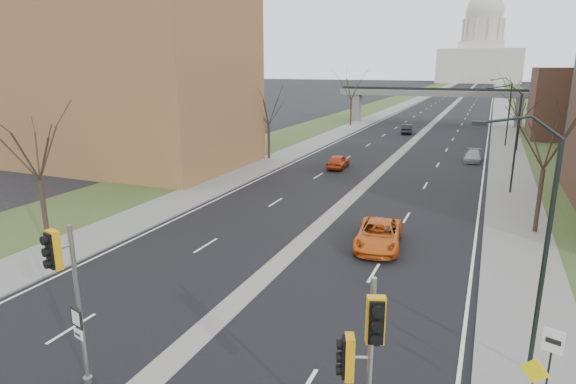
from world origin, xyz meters
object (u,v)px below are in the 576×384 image
Objects in this scene: speed_limit_sign at (551,355)px; car_left_near at (338,161)px; signal_pole_right at (364,351)px; car_left_far at (407,129)px; car_right_mid at (473,156)px; warning_sign at (533,380)px; car_right_near at (379,235)px; signal_pole_median at (66,279)px.

speed_limit_sign is 36.24m from car_left_near.
signal_pole_right reaches higher than car_left_far.
speed_limit_sign is 41.69m from car_right_mid.
signal_pole_right is 2.59× the size of warning_sign.
car_left_far is (-14.22, 61.70, -1.27)m from speed_limit_sign.
car_right_near reaches higher than car_left_near.
car_left_near is 15.67m from car_right_mid.
signal_pole_median is 47.34m from car_right_mid.
car_left_near is at bearing 136.54° from speed_limit_sign.
car_right_mid is at bearing 110.79° from car_left_far.
speed_limit_sign is 0.50× the size of car_right_near.
speed_limit_sign is at bearing -84.26° from car_right_mid.
signal_pole_median reaches higher than warning_sign.
car_right_mid is at bearing 92.97° from signal_pole_median.
car_left_near is (-15.94, 32.99, -0.75)m from warning_sign.
speed_limit_sign reaches higher than car_right_mid.
speed_limit_sign reaches higher than car_left_near.
signal_pole_right is at bearing 91.60° from car_left_far.
car_right_near is (6.53, -49.88, 0.04)m from car_left_far.
car_left_near is at bearing 79.09° from car_left_far.
signal_pole_median is at bearing -146.27° from warning_sign.
speed_limit_sign is 14.15m from car_right_near.
car_right_mid is (10.25, 46.11, -3.25)m from signal_pole_median.
warning_sign reaches higher than car_left_near.
signal_pole_right is 66.73m from car_left_far.
car_right_near is (8.72, -20.48, 0.03)m from car_left_near.
signal_pole_right is 1.26× the size of car_right_mid.
car_left_near is at bearing 109.26° from signal_pole_median.
signal_pole_right reaches higher than car_left_near.
warning_sign is at bearing 19.72° from signal_pole_right.
car_right_mid is at bearing -146.90° from car_left_near.
signal_pole_median is 1.03× the size of signal_pole_right.
signal_pole_median is 9.35m from signal_pole_right.
warning_sign is (4.18, 3.58, -2.05)m from signal_pole_right.
car_left_near is at bearing 86.93° from signal_pole_right.
signal_pole_median is 1.28× the size of car_left_far.
speed_limit_sign reaches higher than car_left_far.
car_left_near is at bearing 133.43° from warning_sign.
speed_limit_sign is 0.64× the size of car_left_near.
speed_limit_sign is 0.63× the size of car_right_mid.
car_right_near is at bearing 137.63° from warning_sign.
car_left_far is at bearing 120.07° from warning_sign.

